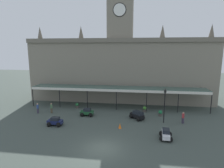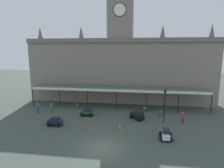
{
  "view_description": "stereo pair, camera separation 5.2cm",
  "coord_description": "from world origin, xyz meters",
  "px_view_note": "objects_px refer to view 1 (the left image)",
  "views": [
    {
      "loc": [
        3.49,
        -17.93,
        10.39
      ],
      "look_at": [
        0.0,
        7.59,
        5.59
      ],
      "focal_mm": 29.95,
      "sensor_mm": 36.0,
      "label": 1
    },
    {
      "loc": [
        3.54,
        -17.92,
        10.39
      ],
      "look_at": [
        0.0,
        7.59,
        5.59
      ],
      "focal_mm": 29.95,
      "sensor_mm": 36.0,
      "label": 2
    }
  ],
  "objects_px": {
    "car_navy_sedan": "(55,122)",
    "pedestrian_near_entrance": "(183,117)",
    "car_green_sedan": "(87,113)",
    "pedestrian_beside_cars": "(38,108)",
    "car_black_estate": "(137,115)",
    "victorian_lamppost": "(165,102)",
    "planter_near_kerb": "(145,109)",
    "planter_forecourt_centre": "(160,113)",
    "traffic_cone": "(120,126)",
    "planter_by_canopy": "(77,105)",
    "car_white_sedan": "(166,135)",
    "pedestrian_crossing_forecourt": "(51,108)"
  },
  "relations": [
    {
      "from": "planter_near_kerb",
      "to": "car_black_estate",
      "type": "bearing_deg",
      "value": -109.37
    },
    {
      "from": "car_navy_sedan",
      "to": "victorian_lamppost",
      "type": "xyz_separation_m",
      "value": [
        15.01,
        3.01,
        2.6
      ]
    },
    {
      "from": "car_navy_sedan",
      "to": "planter_forecourt_centre",
      "type": "relative_size",
      "value": 2.15
    },
    {
      "from": "car_black_estate",
      "to": "pedestrian_near_entrance",
      "type": "relative_size",
      "value": 1.42
    },
    {
      "from": "pedestrian_crossing_forecourt",
      "to": "planter_forecourt_centre",
      "type": "relative_size",
      "value": 1.74
    },
    {
      "from": "pedestrian_beside_cars",
      "to": "planter_forecourt_centre",
      "type": "height_order",
      "value": "pedestrian_beside_cars"
    },
    {
      "from": "traffic_cone",
      "to": "planter_near_kerb",
      "type": "bearing_deg",
      "value": 64.13
    },
    {
      "from": "car_white_sedan",
      "to": "car_green_sedan",
      "type": "bearing_deg",
      "value": 150.73
    },
    {
      "from": "pedestrian_crossing_forecourt",
      "to": "planter_forecourt_centre",
      "type": "xyz_separation_m",
      "value": [
        17.69,
        0.83,
        -0.42
      ]
    },
    {
      "from": "car_black_estate",
      "to": "pedestrian_crossing_forecourt",
      "type": "relative_size",
      "value": 1.42
    },
    {
      "from": "car_black_estate",
      "to": "pedestrian_beside_cars",
      "type": "bearing_deg",
      "value": 178.33
    },
    {
      "from": "car_black_estate",
      "to": "planter_by_canopy",
      "type": "relative_size",
      "value": 2.48
    },
    {
      "from": "car_black_estate",
      "to": "planter_forecourt_centre",
      "type": "bearing_deg",
      "value": 25.84
    },
    {
      "from": "car_navy_sedan",
      "to": "traffic_cone",
      "type": "xyz_separation_m",
      "value": [
        8.98,
        0.26,
        -0.15
      ]
    },
    {
      "from": "car_navy_sedan",
      "to": "pedestrian_near_entrance",
      "type": "distance_m",
      "value": 17.97
    },
    {
      "from": "car_white_sedan",
      "to": "victorian_lamppost",
      "type": "bearing_deg",
      "value": 85.31
    },
    {
      "from": "pedestrian_crossing_forecourt",
      "to": "victorian_lamppost",
      "type": "bearing_deg",
      "value": -5.99
    },
    {
      "from": "car_black_estate",
      "to": "planter_near_kerb",
      "type": "xyz_separation_m",
      "value": [
        1.23,
        3.49,
        -0.07
      ]
    },
    {
      "from": "car_green_sedan",
      "to": "car_white_sedan",
      "type": "relative_size",
      "value": 0.98
    },
    {
      "from": "planter_near_kerb",
      "to": "planter_by_canopy",
      "type": "distance_m",
      "value": 11.91
    },
    {
      "from": "car_green_sedan",
      "to": "pedestrian_near_entrance",
      "type": "relative_size",
      "value": 1.25
    },
    {
      "from": "pedestrian_crossing_forecourt",
      "to": "planter_near_kerb",
      "type": "distance_m",
      "value": 15.52
    },
    {
      "from": "car_black_estate",
      "to": "pedestrian_near_entrance",
      "type": "xyz_separation_m",
      "value": [
        6.45,
        -0.78,
        0.34
      ]
    },
    {
      "from": "car_navy_sedan",
      "to": "planter_forecourt_centre",
      "type": "height_order",
      "value": "car_navy_sedan"
    },
    {
      "from": "car_white_sedan",
      "to": "planter_by_canopy",
      "type": "height_order",
      "value": "car_white_sedan"
    },
    {
      "from": "car_navy_sedan",
      "to": "pedestrian_near_entrance",
      "type": "bearing_deg",
      "value": 10.19
    },
    {
      "from": "pedestrian_near_entrance",
      "to": "pedestrian_crossing_forecourt",
      "type": "relative_size",
      "value": 1.0
    },
    {
      "from": "pedestrian_crossing_forecourt",
      "to": "planter_by_canopy",
      "type": "distance_m",
      "value": 4.56
    },
    {
      "from": "pedestrian_beside_cars",
      "to": "pedestrian_crossing_forecourt",
      "type": "distance_m",
      "value": 2.23
    },
    {
      "from": "planter_by_canopy",
      "to": "planter_forecourt_centre",
      "type": "distance_m",
      "value": 14.45
    },
    {
      "from": "car_black_estate",
      "to": "planter_forecourt_centre",
      "type": "distance_m",
      "value": 4.01
    },
    {
      "from": "car_black_estate",
      "to": "pedestrian_crossing_forecourt",
      "type": "height_order",
      "value": "pedestrian_crossing_forecourt"
    },
    {
      "from": "car_green_sedan",
      "to": "pedestrian_crossing_forecourt",
      "type": "xyz_separation_m",
      "value": [
        -6.18,
        0.54,
        0.41
      ]
    },
    {
      "from": "pedestrian_beside_cars",
      "to": "planter_by_canopy",
      "type": "relative_size",
      "value": 1.74
    },
    {
      "from": "pedestrian_near_entrance",
      "to": "traffic_cone",
      "type": "height_order",
      "value": "pedestrian_near_entrance"
    },
    {
      "from": "car_green_sedan",
      "to": "planter_forecourt_centre",
      "type": "height_order",
      "value": "car_green_sedan"
    },
    {
      "from": "victorian_lamppost",
      "to": "traffic_cone",
      "type": "distance_m",
      "value": 7.18
    },
    {
      "from": "planter_near_kerb",
      "to": "planter_by_canopy",
      "type": "xyz_separation_m",
      "value": [
        -11.9,
        0.43,
        0.0
      ]
    },
    {
      "from": "car_white_sedan",
      "to": "pedestrian_crossing_forecourt",
      "type": "height_order",
      "value": "pedestrian_crossing_forecourt"
    },
    {
      "from": "car_navy_sedan",
      "to": "car_green_sedan",
      "type": "xyz_separation_m",
      "value": [
        3.35,
        4.33,
        0.0
      ]
    },
    {
      "from": "car_green_sedan",
      "to": "pedestrian_beside_cars",
      "type": "relative_size",
      "value": 1.25
    },
    {
      "from": "pedestrian_beside_cars",
      "to": "planter_forecourt_centre",
      "type": "bearing_deg",
      "value": 3.66
    },
    {
      "from": "car_black_estate",
      "to": "planter_near_kerb",
      "type": "bearing_deg",
      "value": 70.63
    },
    {
      "from": "car_black_estate",
      "to": "car_green_sedan",
      "type": "relative_size",
      "value": 1.14
    },
    {
      "from": "planter_by_canopy",
      "to": "victorian_lamppost",
      "type": "bearing_deg",
      "value": -18.66
    },
    {
      "from": "car_green_sedan",
      "to": "planter_near_kerb",
      "type": "bearing_deg",
      "value": 18.87
    },
    {
      "from": "car_green_sedan",
      "to": "pedestrian_beside_cars",
      "type": "xyz_separation_m",
      "value": [
        -8.37,
        0.1,
        0.41
      ]
    },
    {
      "from": "victorian_lamppost",
      "to": "car_navy_sedan",
      "type": "bearing_deg",
      "value": -168.68
    },
    {
      "from": "traffic_cone",
      "to": "planter_forecourt_centre",
      "type": "height_order",
      "value": "planter_forecourt_centre"
    },
    {
      "from": "planter_forecourt_centre",
      "to": "car_white_sedan",
      "type": "bearing_deg",
      "value": -91.84
    }
  ]
}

